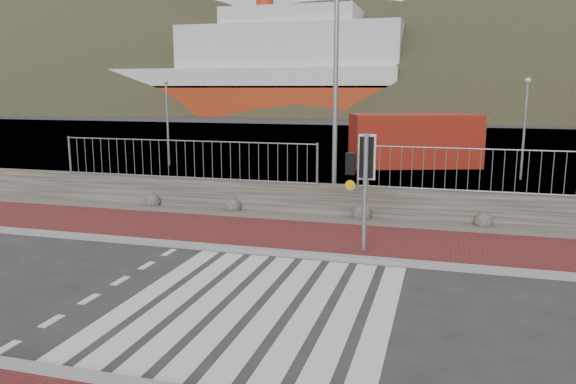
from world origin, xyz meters
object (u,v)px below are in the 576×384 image
(traffic_signal_far, at_px, (364,167))
(shipping_container, at_px, (414,140))
(streetlight, at_px, (340,57))
(ferry, at_px, (248,76))

(traffic_signal_far, distance_m, shipping_container, 15.13)
(traffic_signal_far, xyz_separation_m, streetlight, (-1.40, 4.36, 2.62))
(ferry, xyz_separation_m, streetlight, (24.50, -59.85, -0.77))
(streetlight, bearing_deg, ferry, 133.84)
(ferry, relative_size, streetlight, 6.13)
(ferry, distance_m, shipping_container, 55.79)
(traffic_signal_far, xyz_separation_m, shipping_container, (0.25, 15.11, -0.73))
(streetlight, relative_size, shipping_container, 1.37)
(ferry, bearing_deg, streetlight, -67.74)
(ferry, xyz_separation_m, shipping_container, (26.15, -49.10, -4.12))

